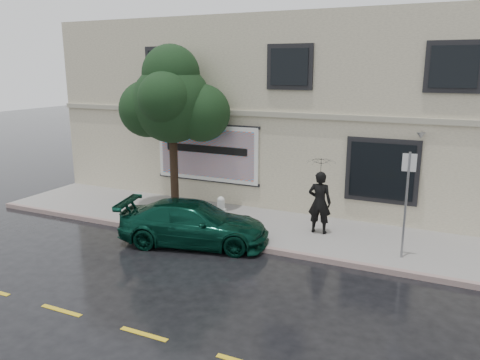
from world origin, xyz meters
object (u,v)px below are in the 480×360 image
at_px(street_tree, 172,104).
at_px(fire_hydrant, 221,209).
at_px(pedestrian, 320,202).
at_px(car, 194,223).

bearing_deg(street_tree, fire_hydrant, -19.64).
bearing_deg(fire_hydrant, pedestrian, -12.87).
relative_size(street_tree, fire_hydrant, 5.99).
bearing_deg(street_tree, car, -48.07).
xyz_separation_m(pedestrian, fire_hydrant, (-3.25, -0.34, -0.56)).
bearing_deg(fire_hydrant, street_tree, 141.46).
distance_m(car, street_tree, 4.83).
bearing_deg(car, fire_hydrant, -13.39).
height_order(street_tree, fire_hydrant, street_tree).
bearing_deg(fire_hydrant, car, -108.32).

